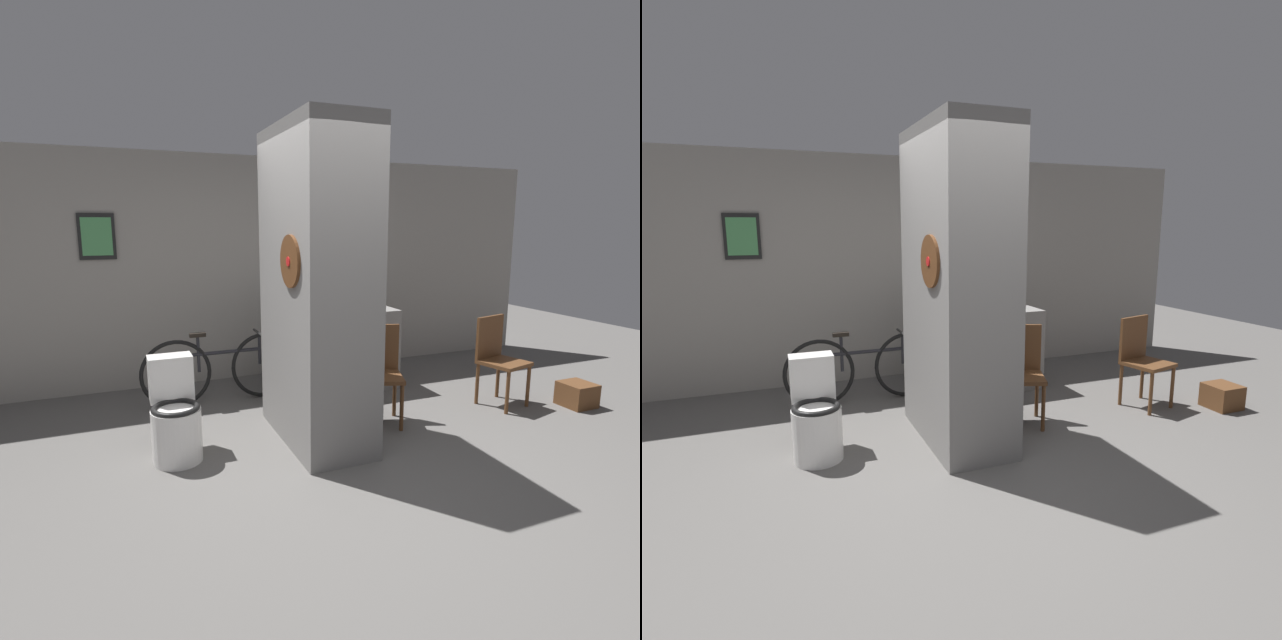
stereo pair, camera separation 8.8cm
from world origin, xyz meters
The scene contains 10 objects.
ground_plane centered at (0.00, 0.00, 0.00)m, with size 14.00×14.00×0.00m, color #5B5956.
wall_back centered at (0.00, 2.63, 1.30)m, with size 8.00×0.09×2.60m.
pillar_center centered at (0.08, 0.63, 1.30)m, with size 0.64×1.26×2.60m.
counter_shelf centered at (0.72, 1.68, 0.45)m, with size 1.42×0.44×0.90m.
toilet centered at (-1.10, 0.69, 0.33)m, with size 0.38×0.54×0.79m.
chair_near_pillar centered at (0.75, 0.75, 0.50)m, with size 0.52×0.52×0.90m.
chair_by_doorway centered at (2.10, 0.69, 0.50)m, with size 0.49×0.49×0.90m.
bicycle centered at (-0.50, 1.80, 0.36)m, with size 1.61×0.42×0.75m.
bottle_tall centered at (1.02, 1.77, 1.02)m, with size 0.08×0.08×0.33m.
floor_crate centered at (2.81, 0.30, 0.12)m, with size 0.30×0.30×0.24m.
Camera 2 is at (-1.38, -3.20, 1.82)m, focal length 28.00 mm.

